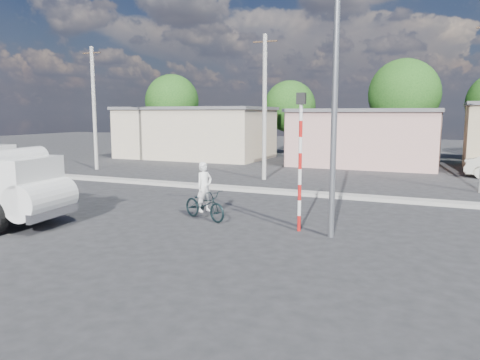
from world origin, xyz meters
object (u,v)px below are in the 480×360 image
at_px(bicycle, 205,205).
at_px(cyclist, 204,195).
at_px(streetlight, 330,71).

bearing_deg(bicycle, cyclist, 0.00).
distance_m(bicycle, cyclist, 0.33).
relative_size(bicycle, streetlight, 0.23).
height_order(bicycle, streetlight, streetlight).
height_order(bicycle, cyclist, cyclist).
xyz_separation_m(cyclist, streetlight, (4.45, -0.51, 4.09)).
bearing_deg(streetlight, cyclist, 173.53).
bearing_deg(cyclist, bicycle, 0.00).
height_order(cyclist, streetlight, streetlight).
relative_size(bicycle, cyclist, 1.19).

